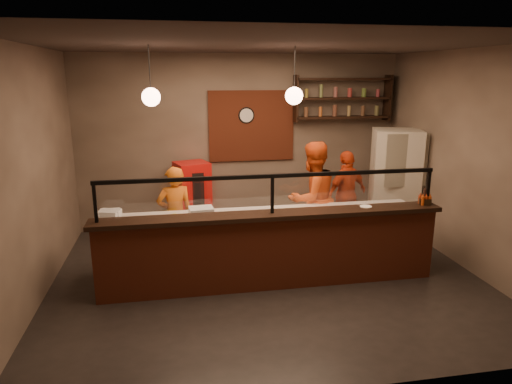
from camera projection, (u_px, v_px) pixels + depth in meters
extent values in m
plane|color=black|center=(267.00, 277.00, 6.57)|extent=(6.00, 6.00, 0.00)
plane|color=#3D342F|center=(269.00, 45.00, 5.77)|extent=(6.00, 6.00, 0.00)
plane|color=#7C6A5B|center=(241.00, 142.00, 8.55)|extent=(6.00, 0.00, 6.00)
plane|color=#7C6A5B|center=(31.00, 177.00, 5.65)|extent=(0.00, 5.00, 5.00)
plane|color=#7C6A5B|center=(468.00, 161.00, 6.69)|extent=(0.00, 5.00, 5.00)
plane|color=#7C6A5B|center=(329.00, 228.00, 3.79)|extent=(6.00, 0.00, 6.00)
cube|color=maroon|center=(252.00, 126.00, 8.48)|extent=(1.60, 0.04, 1.30)
cube|color=maroon|center=(272.00, 252.00, 6.16)|extent=(4.60, 0.25, 1.00)
cube|color=black|center=(272.00, 215.00, 6.03)|extent=(4.70, 0.37, 0.06)
cube|color=gray|center=(264.00, 244.00, 6.66)|extent=(4.60, 0.75, 0.85)
cube|color=beige|center=(265.00, 215.00, 6.54)|extent=(4.60, 0.75, 0.05)
cube|color=white|center=(272.00, 195.00, 5.96)|extent=(4.40, 0.02, 0.50)
cube|color=black|center=(272.00, 176.00, 5.90)|extent=(4.50, 0.05, 0.05)
cube|color=black|center=(95.00, 203.00, 5.58)|extent=(0.04, 0.04, 0.50)
cube|color=black|center=(272.00, 195.00, 5.96)|extent=(0.04, 0.04, 0.50)
cube|color=black|center=(428.00, 187.00, 6.34)|extent=(0.04, 0.04, 0.50)
cube|color=black|center=(342.00, 117.00, 8.59)|extent=(1.80, 0.28, 0.04)
cube|color=black|center=(342.00, 98.00, 8.51)|extent=(1.80, 0.28, 0.04)
cube|color=black|center=(343.00, 79.00, 8.42)|extent=(1.80, 0.28, 0.04)
cube|color=black|center=(296.00, 99.00, 8.35)|extent=(0.04, 0.28, 0.85)
cube|color=black|center=(387.00, 98.00, 8.66)|extent=(0.04, 0.28, 0.85)
cylinder|color=black|center=(246.00, 115.00, 8.41)|extent=(0.30, 0.04, 0.30)
cylinder|color=black|center=(149.00, 69.00, 5.78)|extent=(0.01, 0.01, 0.60)
sphere|color=#F8AD88|center=(151.00, 97.00, 5.86)|extent=(0.24, 0.24, 0.24)
cylinder|color=black|center=(295.00, 69.00, 6.10)|extent=(0.01, 0.01, 0.60)
sphere|color=#F8AD88|center=(294.00, 96.00, 6.19)|extent=(0.24, 0.24, 0.24)
imported|color=#C85E12|center=(175.00, 215.00, 6.93)|extent=(0.61, 0.46, 1.51)
imported|color=#D34813|center=(312.00, 198.00, 7.28)|extent=(1.09, 0.98, 1.82)
imported|color=red|center=(346.00, 194.00, 8.10)|extent=(0.98, 0.72, 1.55)
cube|color=beige|center=(394.00, 183.00, 8.13)|extent=(0.98, 0.95, 1.91)
cube|color=red|center=(193.00, 198.00, 8.29)|extent=(0.69, 0.66, 1.31)
cylinder|color=beige|center=(295.00, 211.00, 6.61)|extent=(0.65, 0.65, 0.01)
cube|color=silver|center=(109.00, 215.00, 6.23)|extent=(0.33, 0.29, 0.14)
cube|color=white|center=(110.00, 215.00, 6.25)|extent=(0.27, 0.22, 0.13)
cube|color=silver|center=(201.00, 213.00, 6.27)|extent=(0.35, 0.29, 0.16)
cylinder|color=yellow|center=(165.00, 218.00, 6.24)|extent=(0.33, 0.24, 0.06)
cube|color=black|center=(425.00, 201.00, 6.41)|extent=(0.19, 0.16, 0.09)
cylinder|color=black|center=(425.00, 196.00, 6.40)|extent=(0.06, 0.06, 0.23)
cylinder|color=white|center=(366.00, 206.00, 6.29)|extent=(0.20, 0.20, 0.01)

